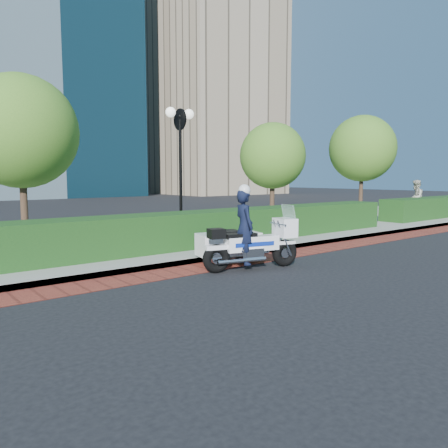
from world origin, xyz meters
TOP-DOWN VIEW (x-y plane):
  - ground at (0.00, 0.00)m, footprint 120.00×120.00m
  - brick_strip at (0.00, 1.50)m, footprint 60.00×1.00m
  - sidewalk at (0.00, 6.00)m, footprint 60.00×8.00m
  - hedge_main at (0.00, 3.60)m, footprint 18.00×1.20m
  - hedge_far at (16.00, 3.60)m, footprint 10.00×1.20m
  - lamppost at (1.00, 5.20)m, footprint 1.02×0.70m
  - tree_b at (-3.50, 6.50)m, footprint 3.20×3.20m
  - tree_c at (6.50, 6.50)m, footprint 2.80×2.80m
  - tree_d at (13.00, 6.50)m, footprint 3.40×3.40m
  - tower_right at (28.00, 38.00)m, footprint 14.00×12.00m
  - police_motorcycle at (-0.02, 0.99)m, footprint 2.44×2.05m
  - pedestrian at (14.48, 4.30)m, footprint 1.06×0.92m

SIDE VIEW (x-z plane):
  - ground at x=0.00m, z-range 0.00..0.00m
  - brick_strip at x=0.00m, z-range 0.00..0.01m
  - sidewalk at x=0.00m, z-range 0.00..0.15m
  - hedge_main at x=0.00m, z-range 0.15..1.15m
  - hedge_far at x=16.00m, z-range 0.15..1.15m
  - police_motorcycle at x=-0.02m, z-range -0.31..1.68m
  - pedestrian at x=14.48m, z-range 0.15..2.02m
  - lamppost at x=1.00m, z-range 0.85..5.06m
  - tree_c at x=6.50m, z-range 0.90..5.20m
  - tree_b at x=-3.50m, z-range 0.99..5.88m
  - tree_d at x=13.00m, z-range 1.03..6.19m
  - tower_right at x=28.00m, z-range 0.00..28.00m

